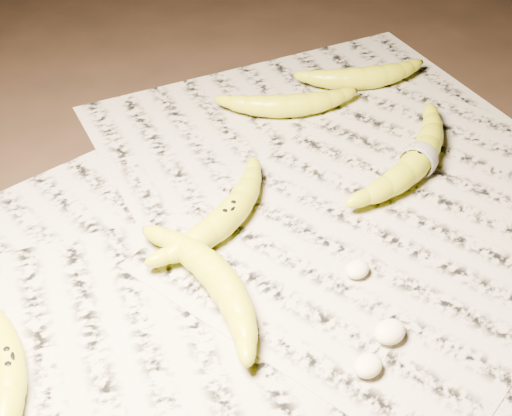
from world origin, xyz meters
TOP-DOWN VIEW (x-y plane):
  - ground at (0.00, 0.00)m, footprint 3.00×3.00m
  - newspaper_patch at (0.03, -0.00)m, footprint 0.90×0.70m
  - banana_left_a at (-0.30, -0.00)m, footprint 0.11×0.19m
  - banana_left_b at (-0.08, -0.04)m, footprint 0.08×0.19m
  - banana_center at (-0.01, 0.04)m, footprint 0.20×0.12m
  - banana_taped at (0.24, -0.03)m, footprint 0.23×0.13m
  - banana_upper_a at (0.20, 0.18)m, footprint 0.17×0.14m
  - banana_upper_b at (0.34, 0.16)m, footprint 0.17×0.13m
  - measuring_tape at (0.24, -0.03)m, footprint 0.02×0.05m
  - flesh_chunk_a at (0.01, -0.19)m, footprint 0.03×0.03m
  - flesh_chunk_b at (-0.04, -0.21)m, footprint 0.03×0.02m
  - flesh_chunk_c at (0.05, -0.11)m, footprint 0.03×0.02m

SIDE VIEW (x-z plane):
  - ground at x=0.00m, z-range 0.00..0.00m
  - newspaper_patch at x=0.03m, z-range 0.00..0.01m
  - flesh_chunk_c at x=0.05m, z-range 0.01..0.02m
  - flesh_chunk_b at x=-0.04m, z-range 0.01..0.03m
  - flesh_chunk_a at x=0.01m, z-range 0.01..0.03m
  - banana_left_a at x=-0.30m, z-range 0.01..0.04m
  - banana_upper_a at x=0.20m, z-range 0.01..0.04m
  - banana_upper_b at x=0.34m, z-range 0.01..0.04m
  - banana_center at x=-0.01m, z-range 0.01..0.04m
  - banana_left_b at x=-0.08m, z-range 0.01..0.04m
  - banana_taped at x=0.24m, z-range 0.01..0.05m
  - measuring_tape at x=0.24m, z-range 0.00..0.05m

